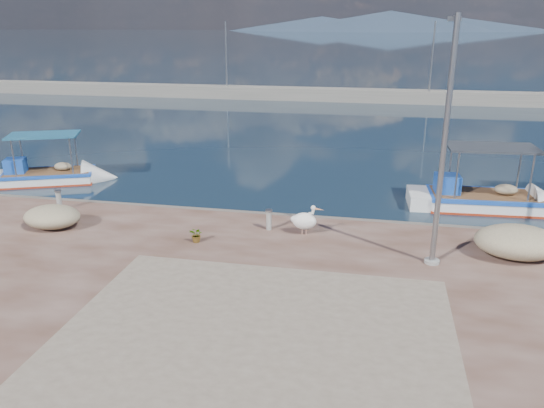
{
  "coord_description": "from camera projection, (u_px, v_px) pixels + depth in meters",
  "views": [
    {
      "loc": [
        3.44,
        -13.25,
        7.22
      ],
      "look_at": [
        0.0,
        3.8,
        1.3
      ],
      "focal_mm": 35.0,
      "sensor_mm": 36.0,
      "label": 1
    }
  ],
  "objects": [
    {
      "name": "lamp_post",
      "position": [
        443.0,
        154.0,
        14.68
      ],
      "size": [
        0.44,
        0.96,
        7.0
      ],
      "color": "gray",
      "rests_on": "quay"
    },
    {
      "name": "net_pile_b",
      "position": [
        52.0,
        217.0,
        18.37
      ],
      "size": [
        1.98,
        1.54,
        0.77
      ],
      "primitive_type": "ellipsoid",
      "color": "#C6B893",
      "rests_on": "quay"
    },
    {
      "name": "quay_patch",
      "position": [
        256.0,
        333.0,
        12.13
      ],
      "size": [
        9.0,
        7.0,
        0.01
      ],
      "primitive_type": "cube",
      "color": "gray",
      "rests_on": "quay"
    },
    {
      "name": "potted_plant",
      "position": [
        197.0,
        235.0,
        17.14
      ],
      "size": [
        0.55,
        0.51,
        0.51
      ],
      "primitive_type": "imported",
      "rotation": [
        0.0,
        0.0,
        -0.3
      ],
      "color": "#33722D",
      "rests_on": "quay"
    },
    {
      "name": "bollard_near",
      "position": [
        269.0,
        219.0,
        18.14
      ],
      "size": [
        0.24,
        0.24,
        0.72
      ],
      "color": "gray",
      "rests_on": "quay"
    },
    {
      "name": "net_pile_c",
      "position": [
        518.0,
        242.0,
        15.95
      ],
      "size": [
        2.52,
        1.8,
        0.99
      ],
      "primitive_type": "ellipsoid",
      "color": "#C6B893",
      "rests_on": "quay"
    },
    {
      "name": "boat_right",
      "position": [
        483.0,
        202.0,
        21.86
      ],
      "size": [
        6.41,
        2.39,
        3.03
      ],
      "rotation": [
        0.0,
        0.0,
        0.05
      ],
      "color": "white",
      "rests_on": "ground"
    },
    {
      "name": "mountains",
      "position": [
        386.0,
        22.0,
        614.65
      ],
      "size": [
        370.0,
        280.0,
        22.0
      ],
      "color": "#28384C",
      "rests_on": "ground"
    },
    {
      "name": "boat_left",
      "position": [
        48.0,
        178.0,
        25.42
      ],
      "size": [
        5.97,
        3.88,
        2.74
      ],
      "rotation": [
        0.0,
        0.0,
        0.39
      ],
      "color": "white",
      "rests_on": "ground"
    },
    {
      "name": "ground",
      "position": [
        246.0,
        288.0,
        15.26
      ],
      "size": [
        1400.0,
        1400.0,
        0.0
      ],
      "primitive_type": "plane",
      "color": "#162635",
      "rests_on": "ground"
    },
    {
      "name": "bollard_far",
      "position": [
        59.0,
        199.0,
        20.12
      ],
      "size": [
        0.25,
        0.25,
        0.77
      ],
      "color": "gray",
      "rests_on": "quay"
    },
    {
      "name": "pelican",
      "position": [
        305.0,
        221.0,
        17.69
      ],
      "size": [
        1.09,
        0.54,
        1.05
      ],
      "rotation": [
        0.0,
        0.0,
        -0.06
      ],
      "color": "tan",
      "rests_on": "quay"
    },
    {
      "name": "breakwater",
      "position": [
        344.0,
        95.0,
        52.19
      ],
      "size": [
        120.0,
        2.2,
        7.5
      ],
      "color": "gray",
      "rests_on": "ground"
    }
  ]
}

